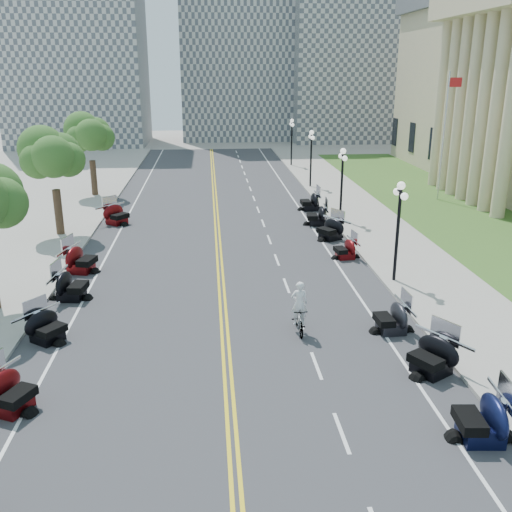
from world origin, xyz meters
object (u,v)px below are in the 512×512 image
object	(u,v)px
flagpole	(443,138)
bicycle	(299,319)
motorcycle_n_3	(482,416)
cyclist_rider	(300,285)

from	to	relation	value
flagpole	bicycle	distance (m)	28.02
motorcycle_n_3	cyclist_rider	size ratio (longest dim) A/B	1.19
motorcycle_n_3	bicycle	bearing A→B (deg)	-145.96
motorcycle_n_3	flagpole	bearing A→B (deg)	165.33
motorcycle_n_3	bicycle	xyz separation A→B (m)	(-4.11, 7.38, -0.20)
flagpole	cyclist_rider	xyz separation A→B (m)	(-15.02, -23.23, -2.94)
bicycle	cyclist_rider	distance (m)	1.49
flagpole	bicycle	xyz separation A→B (m)	(-15.02, -23.23, -4.43)
flagpole	motorcycle_n_3	size ratio (longest dim) A/B	4.55
bicycle	cyclist_rider	size ratio (longest dim) A/B	1.02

